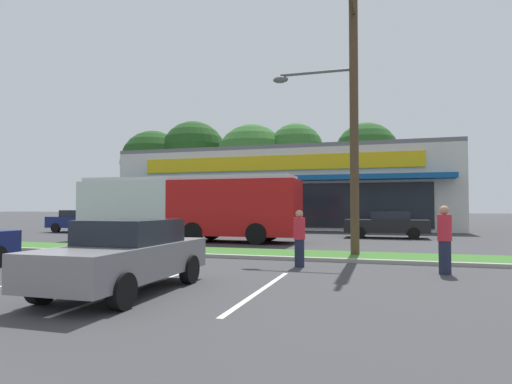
{
  "coord_description": "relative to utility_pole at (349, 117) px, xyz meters",
  "views": [
    {
      "loc": [
        5.47,
        -1.05,
        1.75
      ],
      "look_at": [
        -0.2,
        18.1,
        2.43
      ],
      "focal_mm": 30.27,
      "sensor_mm": 36.0,
      "label": 1
    }
  ],
  "objects": [
    {
      "name": "tree_left",
      "position": [
        -20.09,
        30.8,
        2.98
      ],
      "size": [
        7.62,
        7.62,
        11.67
      ],
      "color": "#473323",
      "rests_on": "ground_plane"
    },
    {
      "name": "storefront_building",
      "position": [
        -6.73,
        21.28,
        -1.66
      ],
      "size": [
        26.45,
        12.07,
        6.4
      ],
      "color": "beige",
      "rests_on": "ground_plane"
    },
    {
      "name": "tree_far_left",
      "position": [
        -24.73,
        29.65,
        1.98
      ],
      "size": [
        7.51,
        7.51,
        10.61
      ],
      "color": "#473323",
      "rests_on": "ground_plane"
    },
    {
      "name": "car_3",
      "position": [
        -3.98,
        -7.39,
        -4.1
      ],
      "size": [
        1.88,
        4.26,
        1.48
      ],
      "rotation": [
        0.0,
        0.0,
        -1.57
      ],
      "color": "slate",
      "rests_on": "ground_plane"
    },
    {
      "name": "tree_mid",
      "position": [
        -7.78,
        29.84,
        2.73
      ],
      "size": [
        5.93,
        5.93,
        10.58
      ],
      "color": "#473323",
      "rests_on": "ground_plane"
    },
    {
      "name": "grass_median",
      "position": [
        -4.37,
        -0.09,
        -4.8
      ],
      "size": [
        56.0,
        2.2,
        0.12
      ],
      "primitive_type": "cube",
      "color": "#386B28",
      "rests_on": "ground_plane"
    },
    {
      "name": "parking_stripe_1",
      "position": [
        -4.0,
        -7.13,
        -4.86
      ],
      "size": [
        0.12,
        4.8,
        0.01
      ],
      "primitive_type": "cube",
      "color": "silver",
      "rests_on": "ground_plane"
    },
    {
      "name": "parking_stripe_0",
      "position": [
        -6.96,
        -6.67,
        -4.86
      ],
      "size": [
        0.12,
        4.8,
        0.01
      ],
      "primitive_type": "cube",
      "color": "silver",
      "rests_on": "ground_plane"
    },
    {
      "name": "city_bus",
      "position": [
        -8.53,
        5.03,
        -3.1
      ],
      "size": [
        11.55,
        2.71,
        3.25
      ],
      "rotation": [
        0.0,
        0.0,
        3.15
      ],
      "color": "#B71414",
      "rests_on": "ground_plane"
    },
    {
      "name": "pedestrian_by_pole",
      "position": [
        -1.25,
        -2.75,
        -4.03
      ],
      "size": [
        0.33,
        0.33,
        1.65
      ],
      "rotation": [
        0.0,
        0.0,
        0.49
      ],
      "color": "#1E2338",
      "rests_on": "ground_plane"
    },
    {
      "name": "car_2",
      "position": [
        1.28,
        10.05,
        -4.1
      ],
      "size": [
        4.5,
        1.92,
        1.46
      ],
      "rotation": [
        0.0,
        0.0,
        3.14
      ],
      "color": "black",
      "rests_on": "ground_plane"
    },
    {
      "name": "utility_pole",
      "position": [
        0.0,
        0.0,
        0.0
      ],
      "size": [
        3.03,
        2.4,
        9.05
      ],
      "color": "#4C3826",
      "rests_on": "ground_plane"
    },
    {
      "name": "pedestrian_near_bench",
      "position": [
        2.62,
        -3.01,
        -3.97
      ],
      "size": [
        0.36,
        0.36,
        1.77
      ],
      "rotation": [
        0.0,
        0.0,
        2.35
      ],
      "color": "#1E2338",
      "rests_on": "ground_plane"
    },
    {
      "name": "tree_mid_right",
      "position": [
        -0.58,
        32.42,
        2.46
      ],
      "size": [
        6.82,
        6.82,
        10.74
      ],
      "color": "#473323",
      "rests_on": "ground_plane"
    },
    {
      "name": "parking_stripe_2",
      "position": [
        -1.37,
        -6.4,
        -4.86
      ],
      "size": [
        0.12,
        4.8,
        0.01
      ],
      "primitive_type": "cube",
      "color": "silver",
      "rests_on": "ground_plane"
    },
    {
      "name": "curb_lip",
      "position": [
        -4.37,
        -1.31,
        -4.8
      ],
      "size": [
        56.0,
        0.24,
        0.12
      ],
      "primitive_type": "cube",
      "color": "#99968C",
      "rests_on": "ground_plane"
    },
    {
      "name": "tree_mid_left",
      "position": [
        -12.52,
        29.28,
        1.82
      ],
      "size": [
        7.87,
        7.87,
        10.63
      ],
      "color": "#473323",
      "rests_on": "ground_plane"
    },
    {
      "name": "car_4",
      "position": [
        -18.62,
        9.71,
        -4.08
      ],
      "size": [
        4.65,
        1.97,
        1.51
      ],
      "color": "navy",
      "rests_on": "ground_plane"
    }
  ]
}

